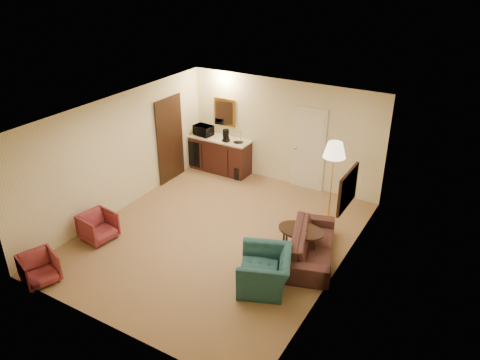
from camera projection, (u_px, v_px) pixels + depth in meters
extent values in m
plane|color=#91704A|center=(217.00, 236.00, 9.60)|extent=(6.00, 6.00, 0.00)
cube|color=beige|center=(283.00, 132.00, 11.35)|extent=(5.00, 0.02, 2.60)
cube|color=beige|center=(120.00, 154.00, 10.15)|extent=(0.02, 6.00, 2.60)
cube|color=beige|center=(340.00, 212.00, 7.89)|extent=(0.02, 6.00, 2.60)
cube|color=white|center=(214.00, 115.00, 8.45)|extent=(5.00, 6.00, 0.02)
cube|color=beige|center=(309.00, 149.00, 11.13)|extent=(0.82, 0.06, 2.05)
cube|color=black|center=(170.00, 140.00, 11.57)|extent=(0.06, 0.98, 2.10)
cube|color=gold|center=(225.00, 112.00, 11.96)|extent=(0.62, 0.04, 0.72)
cube|color=black|center=(347.00, 189.00, 8.11)|extent=(0.06, 0.90, 0.70)
cube|color=#3B1312|center=(220.00, 155.00, 12.25)|extent=(1.64, 0.58, 0.92)
imported|color=black|center=(313.00, 240.00, 8.78)|extent=(1.12, 2.00, 0.75)
imported|color=#1B4543|center=(265.00, 265.00, 7.99)|extent=(0.98, 1.18, 0.88)
imported|color=maroon|center=(98.00, 225.00, 9.36)|extent=(0.66, 0.69, 0.64)
imported|color=maroon|center=(39.00, 267.00, 8.15)|extent=(0.72, 0.74, 0.60)
cube|color=black|center=(300.00, 241.00, 8.98)|extent=(1.02, 0.82, 0.52)
cube|color=gold|center=(332.00, 181.00, 9.87)|extent=(0.62, 0.62, 1.78)
cylinder|color=black|center=(239.00, 173.00, 11.96)|extent=(0.33, 0.33, 0.32)
imported|color=black|center=(203.00, 129.00, 12.18)|extent=(0.51, 0.32, 0.33)
cylinder|color=black|center=(226.00, 136.00, 11.78)|extent=(0.17, 0.17, 0.31)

